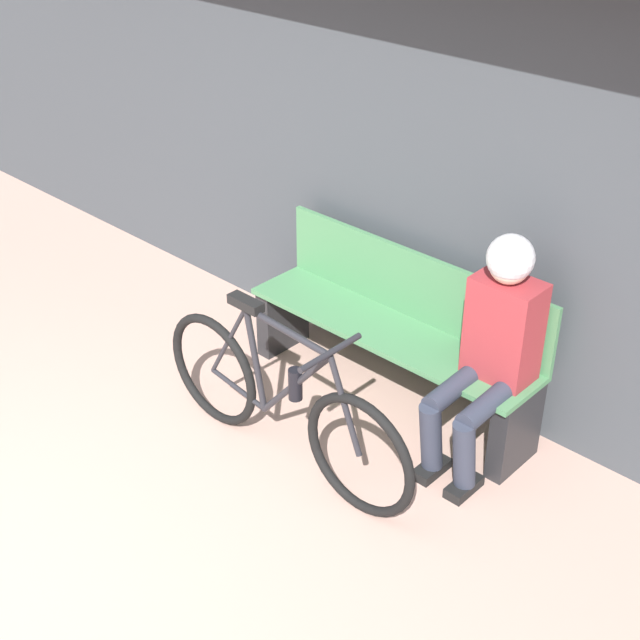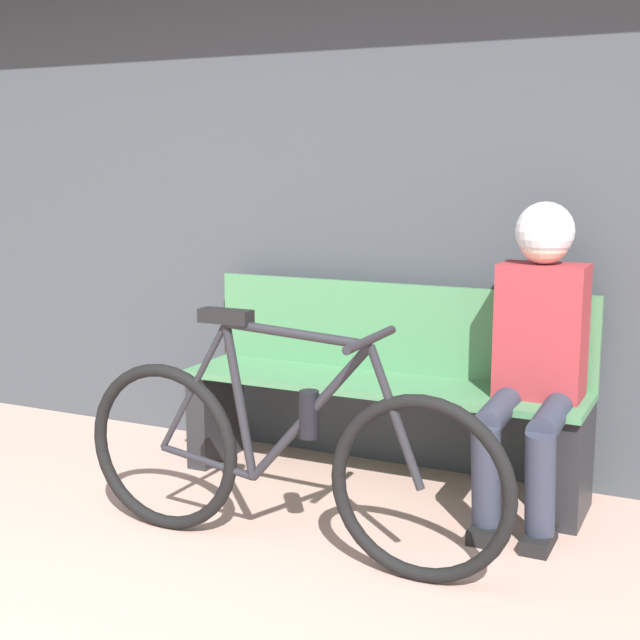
% 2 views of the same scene
% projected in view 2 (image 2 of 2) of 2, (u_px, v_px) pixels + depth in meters
% --- Properties ---
extents(storefront_wall, '(12.00, 0.56, 3.20)m').
position_uv_depth(storefront_wall, '(352.00, 106.00, 4.08)').
color(storefront_wall, '#3D4247').
rests_on(storefront_wall, ground_plane).
extents(park_bench_near, '(1.77, 0.42, 0.88)m').
position_uv_depth(park_bench_near, '(384.00, 390.00, 3.91)').
color(park_bench_near, '#477F51').
rests_on(park_bench_near, ground_plane).
extents(bicycle, '(1.70, 0.40, 0.89)m').
position_uv_depth(bicycle, '(283.00, 458.00, 3.19)').
color(bicycle, black).
rests_on(bicycle, ground_plane).
extents(person_seated, '(0.34, 0.60, 1.26)m').
position_uv_depth(person_seated, '(536.00, 339.00, 3.47)').
color(person_seated, '#2D3342').
rests_on(person_seated, ground_plane).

